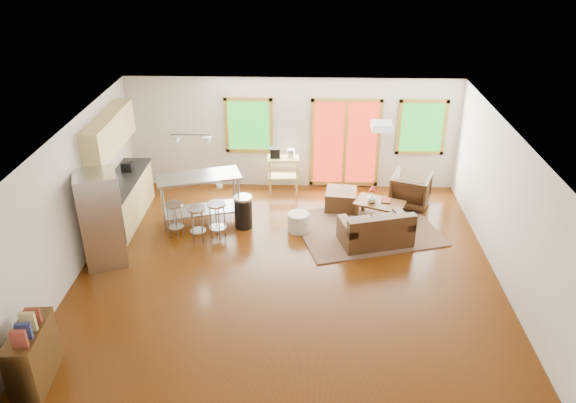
{
  "coord_description": "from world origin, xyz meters",
  "views": [
    {
      "loc": [
        0.31,
        -8.6,
        5.77
      ],
      "look_at": [
        0.0,
        0.3,
        1.2
      ],
      "focal_mm": 35.0,
      "sensor_mm": 36.0,
      "label": 1
    }
  ],
  "objects_px": {
    "rug": "(366,228)",
    "island": "(200,190)",
    "coffee_table": "(380,205)",
    "armchair": "(411,188)",
    "loveseat": "(376,231)",
    "ottoman": "(341,200)",
    "kitchen_cart": "(282,162)",
    "refrigerator": "(102,219)"
  },
  "relations": [
    {
      "from": "kitchen_cart",
      "to": "loveseat",
      "type": "bearing_deg",
      "value": -49.85
    },
    {
      "from": "coffee_table",
      "to": "refrigerator",
      "type": "height_order",
      "value": "refrigerator"
    },
    {
      "from": "ottoman",
      "to": "rug",
      "type": "bearing_deg",
      "value": -61.15
    },
    {
      "from": "rug",
      "to": "kitchen_cart",
      "type": "height_order",
      "value": "kitchen_cart"
    },
    {
      "from": "coffee_table",
      "to": "loveseat",
      "type": "bearing_deg",
      "value": -99.97
    },
    {
      "from": "armchair",
      "to": "loveseat",
      "type": "bearing_deg",
      "value": 81.55
    },
    {
      "from": "ottoman",
      "to": "kitchen_cart",
      "type": "distance_m",
      "value": 1.64
    },
    {
      "from": "coffee_table",
      "to": "refrigerator",
      "type": "bearing_deg",
      "value": -161.04
    },
    {
      "from": "coffee_table",
      "to": "island",
      "type": "relative_size",
      "value": 0.64
    },
    {
      "from": "rug",
      "to": "island",
      "type": "distance_m",
      "value": 3.51
    },
    {
      "from": "rug",
      "to": "armchair",
      "type": "distance_m",
      "value": 1.57
    },
    {
      "from": "coffee_table",
      "to": "armchair",
      "type": "height_order",
      "value": "armchair"
    },
    {
      "from": "rug",
      "to": "coffee_table",
      "type": "bearing_deg",
      "value": 54.81
    },
    {
      "from": "rug",
      "to": "loveseat",
      "type": "xyz_separation_m",
      "value": [
        0.12,
        -0.58,
        0.27
      ]
    },
    {
      "from": "rug",
      "to": "ottoman",
      "type": "relative_size",
      "value": 4.2
    },
    {
      "from": "refrigerator",
      "to": "coffee_table",
      "type": "bearing_deg",
      "value": -1.38
    },
    {
      "from": "rug",
      "to": "loveseat",
      "type": "bearing_deg",
      "value": -78.02
    },
    {
      "from": "ottoman",
      "to": "kitchen_cart",
      "type": "xyz_separation_m",
      "value": [
        -1.32,
        0.82,
        0.52
      ]
    },
    {
      "from": "coffee_table",
      "to": "island",
      "type": "bearing_deg",
      "value": -176.44
    },
    {
      "from": "loveseat",
      "to": "island",
      "type": "relative_size",
      "value": 0.83
    },
    {
      "from": "coffee_table",
      "to": "armchair",
      "type": "bearing_deg",
      "value": 41.95
    },
    {
      "from": "ottoman",
      "to": "kitchen_cart",
      "type": "bearing_deg",
      "value": 148.11
    },
    {
      "from": "rug",
      "to": "coffee_table",
      "type": "xyz_separation_m",
      "value": [
        0.3,
        0.43,
        0.33
      ]
    },
    {
      "from": "kitchen_cart",
      "to": "refrigerator",
      "type": "bearing_deg",
      "value": -135.45
    },
    {
      "from": "coffee_table",
      "to": "kitchen_cart",
      "type": "xyz_separation_m",
      "value": [
        -2.1,
        1.27,
        0.4
      ]
    },
    {
      "from": "armchair",
      "to": "kitchen_cart",
      "type": "height_order",
      "value": "kitchen_cart"
    },
    {
      "from": "rug",
      "to": "ottoman",
      "type": "xyz_separation_m",
      "value": [
        -0.48,
        0.88,
        0.2
      ]
    },
    {
      "from": "loveseat",
      "to": "coffee_table",
      "type": "distance_m",
      "value": 1.03
    },
    {
      "from": "loveseat",
      "to": "armchair",
      "type": "relative_size",
      "value": 1.83
    },
    {
      "from": "coffee_table",
      "to": "ottoman",
      "type": "height_order",
      "value": "ottoman"
    },
    {
      "from": "loveseat",
      "to": "ottoman",
      "type": "distance_m",
      "value": 1.59
    },
    {
      "from": "loveseat",
      "to": "kitchen_cart",
      "type": "bearing_deg",
      "value": 114.71
    },
    {
      "from": "rug",
      "to": "refrigerator",
      "type": "bearing_deg",
      "value": -164.49
    },
    {
      "from": "refrigerator",
      "to": "loveseat",
      "type": "bearing_deg",
      "value": -11.54
    },
    {
      "from": "loveseat",
      "to": "ottoman",
      "type": "relative_size",
      "value": 2.3
    },
    {
      "from": "loveseat",
      "to": "island",
      "type": "height_order",
      "value": "island"
    },
    {
      "from": "rug",
      "to": "island",
      "type": "height_order",
      "value": "island"
    },
    {
      "from": "loveseat",
      "to": "kitchen_cart",
      "type": "height_order",
      "value": "kitchen_cart"
    },
    {
      "from": "coffee_table",
      "to": "armchair",
      "type": "xyz_separation_m",
      "value": [
        0.75,
        0.67,
        0.06
      ]
    },
    {
      "from": "coffee_table",
      "to": "island",
      "type": "height_order",
      "value": "island"
    },
    {
      "from": "armchair",
      "to": "ottoman",
      "type": "xyz_separation_m",
      "value": [
        -1.53,
        -0.22,
        -0.19
      ]
    },
    {
      "from": "rug",
      "to": "refrigerator",
      "type": "distance_m",
      "value": 5.17
    }
  ]
}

